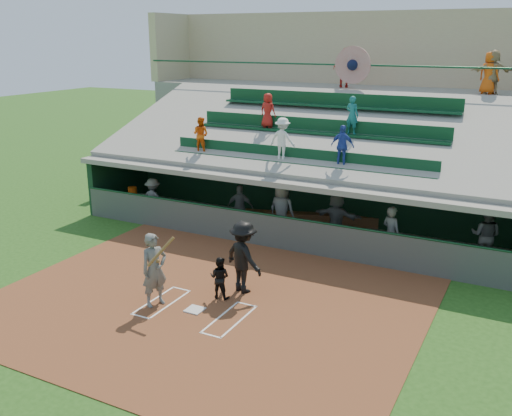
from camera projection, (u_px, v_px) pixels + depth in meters
The scene contains 22 objects.
ground at pixel (195, 311), 14.52m from camera, with size 100.00×100.00×0.00m, color #204B15.
dirt_slab at pixel (205, 303), 14.94m from camera, with size 11.00×9.00×0.02m, color brown.
home_plate at pixel (195, 310), 14.51m from camera, with size 0.43×0.43×0.03m, color silver.
batters_box_chalk at pixel (195, 310), 14.51m from camera, with size 2.65×1.85×0.01m.
dugout_floor at pixel (299, 233), 20.26m from camera, with size 16.00×3.50×0.04m, color gray.
concourse_slab at pixel (360, 140), 25.34m from camera, with size 20.00×3.00×4.60m, color gray.
grandstand at pixel (337, 152), 22.81m from camera, with size 20.40×10.40×7.80m.
batter_at_plate at pixel (154, 270), 14.56m from camera, with size 0.98×0.84×1.95m.
catcher at pixel (220, 278), 15.08m from camera, with size 0.56×0.43×1.14m, color black.
home_umpire at pixel (243, 257), 15.34m from camera, with size 1.29×0.74×1.99m, color black.
dugout_bench at pixel (317, 219), 21.08m from camera, with size 13.26×0.40×0.40m, color brown.
white_table at pixel (133, 204), 22.44m from camera, with size 0.80×0.60×0.70m, color white.
water_cooler at pixel (133, 192), 22.20m from camera, with size 0.35×0.35×0.35m, color #EB550D.
dugout_player_a at pixel (153, 199), 21.43m from camera, with size 1.03×0.59×1.60m, color #565954.
dugout_player_b at pixel (240, 207), 20.38m from camera, with size 0.95×0.40×1.63m, color #51534F.
dugout_player_c at pixel (282, 210), 19.54m from camera, with size 0.94×0.61×1.93m, color #60625D.
dugout_player_d at pixel (337, 218), 18.95m from camera, with size 1.63×0.52×1.76m, color #51544F.
dugout_player_e at pixel (391, 234), 17.49m from camera, with size 0.63×0.42×1.74m, color #525550.
dugout_player_f at pixel (486, 235), 17.20m from camera, with size 0.88×0.69×1.82m, color #565853.
concourse_staff_a at pixel (345, 68), 24.28m from camera, with size 0.97×0.40×1.65m, color #AB1913.
concourse_staff_b at pixel (489, 73), 21.53m from camera, with size 0.77×0.50×1.57m, color #DC510C.
concourse_staff_c at pixel (492, 72), 21.50m from camera, with size 1.53×0.49×1.65m, color tan.
Camera 1 is at (7.41, -10.97, 6.70)m, focal length 40.00 mm.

